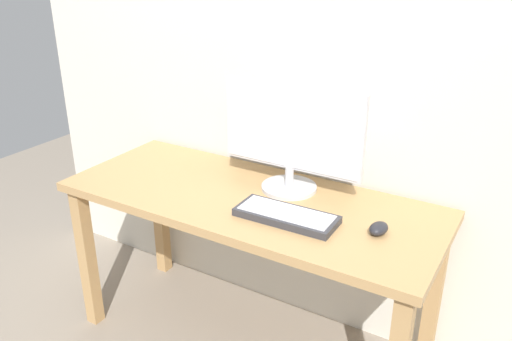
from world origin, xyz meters
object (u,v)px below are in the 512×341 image
Objects in this scene: monitor at (291,136)px; keyboard_primary at (286,216)px; desk at (249,218)px; mouse at (379,228)px.

keyboard_primary is (0.11, -0.25, -0.22)m from monitor.
desk is 0.56m from mouse.
monitor is (0.11, 0.15, 0.33)m from desk.
keyboard_primary is (0.22, -0.09, 0.11)m from desk.
mouse is (0.55, -0.02, 0.12)m from desk.
monitor is at bearing 167.78° from mouse.
desk is at bearing 156.58° from keyboard_primary.
mouse is at bearing -21.59° from monitor.
desk is 2.55× the size of monitor.
monitor is at bearing 114.57° from keyboard_primary.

